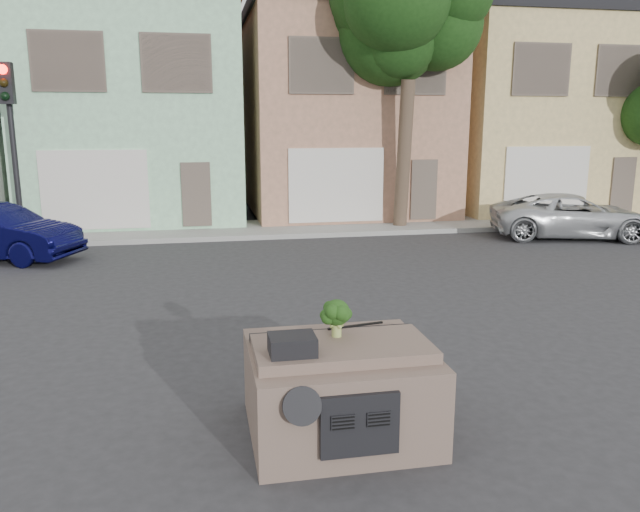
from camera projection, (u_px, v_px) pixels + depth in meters
name	position (u px, v px, depth m)	size (l,w,h in m)	color
ground_plane	(298.00, 343.00, 10.01)	(120.00, 120.00, 0.00)	#303033
sidewalk	(247.00, 230.00, 20.07)	(40.00, 3.00, 0.15)	gray
townhouse_mint	(138.00, 113.00, 22.47)	(7.20, 8.20, 7.55)	#9CD6A9
townhouse_tan	(341.00, 114.00, 23.88)	(7.20, 8.20, 7.55)	#AD7A5F
townhouse_beige	(521.00, 114.00, 25.28)	(7.20, 8.20, 7.55)	#D4B977
silver_pickup	(571.00, 237.00, 19.12)	(2.21, 4.80, 1.33)	silver
traffic_signal	(13.00, 156.00, 17.37)	(0.40, 0.40, 5.10)	black
tree_near	(405.00, 96.00, 19.45)	(4.40, 4.00, 8.50)	#173911
car_dashboard	(339.00, 386.00, 7.01)	(2.00, 1.80, 1.12)	brown
instrument_hump	(292.00, 345.00, 6.43)	(0.48, 0.38, 0.20)	black
wiper_arm	(356.00, 326.00, 7.31)	(0.70, 0.03, 0.02)	black
broccoli	(337.00, 318.00, 6.93)	(0.36, 0.36, 0.44)	#193710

